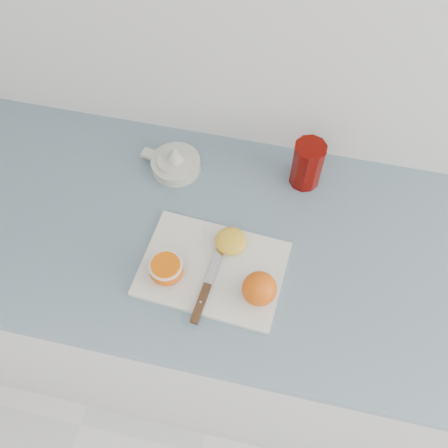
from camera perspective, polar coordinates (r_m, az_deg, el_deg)
name	(u,v)px	position (r m, az deg, el deg)	size (l,w,h in m)	color
counter	(254,315)	(1.56, 3.46, -10.30)	(2.54, 0.64, 0.89)	silver
cutting_board	(212,269)	(1.12, -1.33, -5.15)	(0.31, 0.22, 0.01)	silver
whole_orange	(259,289)	(1.05, 4.06, -7.39)	(0.07, 0.07, 0.07)	orange
half_orange	(166,269)	(1.09, -6.59, -5.18)	(0.08, 0.08, 0.05)	orange
squeezed_shell	(231,241)	(1.13, 0.77, -1.93)	(0.07, 0.07, 0.03)	gold
paring_knife	(204,296)	(1.08, -2.34, -8.17)	(0.04, 0.21, 0.01)	#46311A
citrus_juicer	(175,162)	(1.27, -5.61, 7.01)	(0.16, 0.12, 0.08)	silver
red_tumbler	(307,166)	(1.23, 9.46, 6.60)	(0.08, 0.08, 0.13)	#5E0400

